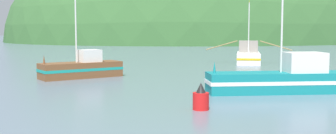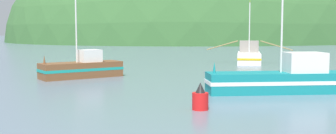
# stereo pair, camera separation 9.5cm
# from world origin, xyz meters

# --- Properties ---
(hill_far_left) EXTENTS (173.61, 138.89, 99.54)m
(hill_far_left) POSITION_xyz_m (90.20, 190.44, 0.00)
(hill_far_left) COLOR #386633
(hill_far_left) RESTS_ON ground
(hill_mid_right) EXTENTS (135.83, 108.66, 82.80)m
(hill_mid_right) POSITION_xyz_m (36.77, 146.77, 0.00)
(hill_mid_right) COLOR #386633
(hill_mid_right) RESTS_ON ground
(hill_far_right) EXTENTS (136.59, 109.27, 52.72)m
(hill_far_right) POSITION_xyz_m (56.39, 205.88, 0.00)
(hill_far_right) COLOR #516B38
(hill_far_right) RESTS_ON ground
(fishing_boat_teal) EXTENTS (9.82, 3.01, 6.62)m
(fishing_boat_teal) POSITION_xyz_m (8.26, 23.79, 0.84)
(fishing_boat_teal) COLOR #147F84
(fishing_boat_teal) RESTS_ON ground
(fishing_boat_white) EXTENTS (9.26, 7.06, 7.26)m
(fishing_boat_white) POSITION_xyz_m (14.58, 45.42, 0.88)
(fishing_boat_white) COLOR white
(fishing_boat_white) RESTS_ON ground
(fishing_boat_brown) EXTENTS (6.97, 4.65, 7.70)m
(fishing_boat_brown) POSITION_xyz_m (-4.40, 34.50, 0.78)
(fishing_boat_brown) COLOR brown
(fishing_boat_brown) RESTS_ON ground
(channel_buoy) EXTENTS (0.80, 0.80, 1.35)m
(channel_buoy) POSITION_xyz_m (1.49, 19.49, 0.54)
(channel_buoy) COLOR red
(channel_buoy) RESTS_ON ground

